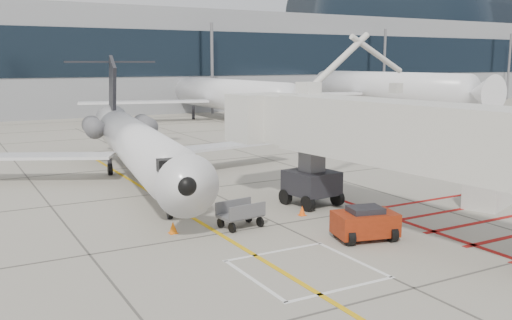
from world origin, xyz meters
TOP-DOWN VIEW (x-y plane):
  - ground_plane at (0.00, 0.00)m, footprint 260.00×260.00m
  - regional_jet at (-2.82, 13.44)m, footprint 25.41×30.17m
  - jet_bridge at (3.79, 0.57)m, footprint 10.39×18.57m
  - pushback_tug at (1.86, 0.59)m, footprint 2.65×2.00m
  - baggage_cart at (-1.63, 4.41)m, footprint 1.93×1.36m
  - ground_power_unit at (10.43, 1.77)m, footprint 3.10×2.44m
  - cone_nose at (-4.42, 4.99)m, footprint 0.36×0.36m
  - cone_side at (1.68, 4.72)m, footprint 0.32×0.32m
  - terminal_building at (10.00, 70.00)m, footprint 180.00×28.00m
  - terminal_glass_band at (10.00, 55.95)m, footprint 180.00×0.10m
  - terminal_dome at (70.00, 70.00)m, footprint 40.00×28.00m
  - bg_aircraft_c at (17.30, 46.00)m, footprint 32.71×36.34m
  - bg_aircraft_d at (39.92, 46.00)m, footprint 37.20×41.33m

SIDE VIEW (x-z plane):
  - ground_plane at x=0.00m, z-range 0.00..0.00m
  - cone_side at x=1.68m, z-range 0.00..0.45m
  - cone_nose at x=-4.42m, z-range 0.00..0.50m
  - baggage_cart at x=-1.63m, z-range 0.00..1.14m
  - pushback_tug at x=1.86m, z-range 0.00..1.38m
  - ground_power_unit at x=10.43m, z-range 0.00..2.15m
  - jet_bridge at x=3.79m, z-range 0.00..7.09m
  - regional_jet at x=-2.82m, z-range 0.00..7.15m
  - bg_aircraft_c at x=17.30m, z-range 0.00..10.90m
  - bg_aircraft_d at x=39.92m, z-range 0.00..12.40m
  - terminal_building at x=10.00m, z-range 0.00..14.00m
  - terminal_glass_band at x=10.00m, z-range 5.00..11.00m
  - terminal_dome at x=70.00m, z-range 0.00..28.00m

